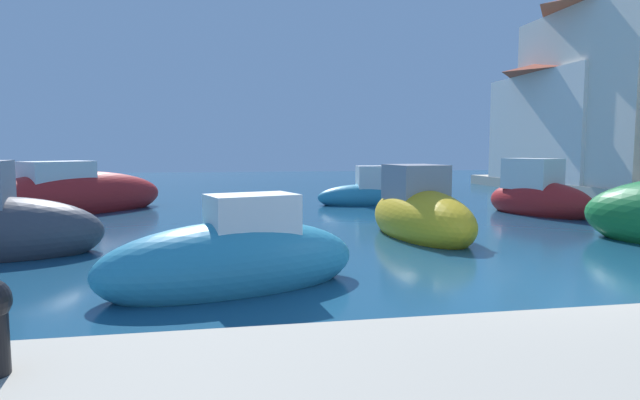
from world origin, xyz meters
TOP-DOWN VIEW (x-y plane):
  - ground at (0.00, 0.00)m, footprint 80.00×80.00m
  - moored_boat_1 at (-8.66, 11.00)m, footprint 5.69×5.62m
  - moored_boat_2 at (0.95, 11.79)m, footprint 3.47×1.28m
  - moored_boat_4 at (0.34, 4.91)m, footprint 2.00×4.01m
  - moored_boat_5 at (4.14, 15.50)m, footprint 2.88×3.59m
  - moored_boat_6 at (5.40, 8.22)m, footprint 2.60×3.79m
  - moored_boat_7 at (-3.89, 1.14)m, footprint 4.04×2.46m
  - waterfront_building_annex at (13.00, 13.86)m, footprint 5.96×8.21m
  - waterfront_building_far at (13.00, 16.28)m, footprint 6.33×7.90m

SIDE VIEW (x-z plane):
  - ground at x=0.00m, z-range 0.00..0.00m
  - moored_boat_5 at x=4.14m, z-range -0.24..0.86m
  - moored_boat_2 at x=0.95m, z-range -0.42..1.18m
  - moored_boat_7 at x=-3.89m, z-range -0.41..1.21m
  - moored_boat_4 at x=0.34m, z-range -0.48..1.46m
  - moored_boat_1 at x=-8.66m, z-range -0.48..1.52m
  - moored_boat_6 at x=5.40m, z-range -0.48..1.52m
  - waterfront_building_far at x=13.00m, z-range 0.55..6.63m
  - waterfront_building_annex at x=13.00m, z-range 0.55..8.95m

